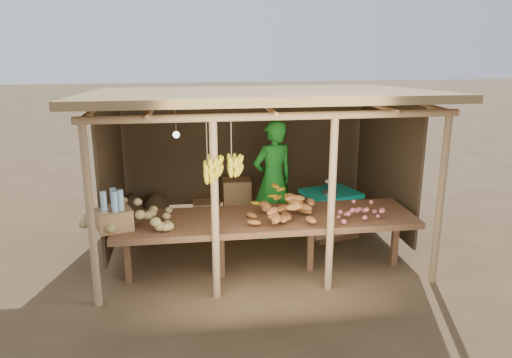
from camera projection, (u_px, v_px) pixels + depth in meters
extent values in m
plane|color=brown|center=(256.00, 245.00, 7.63)|extent=(60.00, 60.00, 0.00)
cylinder|color=tan|center=(91.00, 218.00, 5.61)|extent=(0.09, 0.09, 2.20)
cylinder|color=tan|center=(440.00, 201.00, 6.19)|extent=(0.09, 0.09, 2.20)
cylinder|color=tan|center=(121.00, 157.00, 8.47)|extent=(0.09, 0.09, 2.20)
cylinder|color=tan|center=(359.00, 150.00, 9.05)|extent=(0.09, 0.09, 2.20)
cylinder|color=tan|center=(215.00, 212.00, 5.81)|extent=(0.09, 0.09, 2.20)
cylinder|color=tan|center=(331.00, 206.00, 6.00)|extent=(0.09, 0.09, 2.20)
cylinder|color=tan|center=(275.00, 116.00, 5.60)|extent=(4.40, 0.09, 0.09)
cylinder|color=tan|center=(243.00, 90.00, 8.46)|extent=(4.40, 0.09, 0.09)
cube|color=olive|center=(256.00, 94.00, 7.01)|extent=(4.70, 3.50, 0.28)
cube|color=#43321F|center=(244.00, 148.00, 8.71)|extent=(4.20, 0.04, 1.98)
cube|color=#43321F|center=(112.00, 170.00, 7.21)|extent=(0.04, 2.40, 1.98)
cube|color=#43321F|center=(386.00, 161.00, 7.78)|extent=(0.04, 2.40, 1.98)
cube|color=brown|center=(266.00, 220.00, 6.52)|extent=(3.90, 1.05, 0.08)
cube|color=brown|center=(128.00, 256.00, 6.38)|extent=(0.08, 0.08, 0.72)
cube|color=brown|center=(221.00, 251.00, 6.54)|extent=(0.08, 0.08, 0.72)
cube|color=brown|center=(310.00, 245.00, 6.71)|extent=(0.08, 0.08, 0.72)
cube|color=brown|center=(395.00, 240.00, 6.87)|extent=(0.08, 0.08, 0.72)
cylinder|color=navy|center=(118.00, 215.00, 6.39)|extent=(0.37, 0.37, 0.13)
cube|color=#9B7145|center=(114.00, 220.00, 6.04)|extent=(0.48, 0.43, 0.25)
imported|color=#1B7D20|center=(273.00, 180.00, 7.70)|extent=(0.80, 0.66, 1.87)
cube|color=brown|center=(330.00, 215.00, 7.94)|extent=(0.86, 0.79, 0.66)
cube|color=#0D9283|center=(331.00, 193.00, 7.84)|extent=(0.96, 0.88, 0.07)
cube|color=#9B7145|center=(237.00, 211.00, 8.53)|extent=(0.47, 0.37, 0.37)
cube|color=#9B7145|center=(237.00, 190.00, 8.43)|extent=(0.47, 0.37, 0.37)
cube|color=#9B7145|center=(207.00, 212.00, 8.46)|extent=(0.47, 0.37, 0.37)
ellipsoid|color=#43321F|center=(131.00, 209.00, 8.43)|extent=(0.46, 0.46, 0.62)
ellipsoid|color=#43321F|center=(156.00, 208.00, 8.49)|extent=(0.46, 0.46, 0.62)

